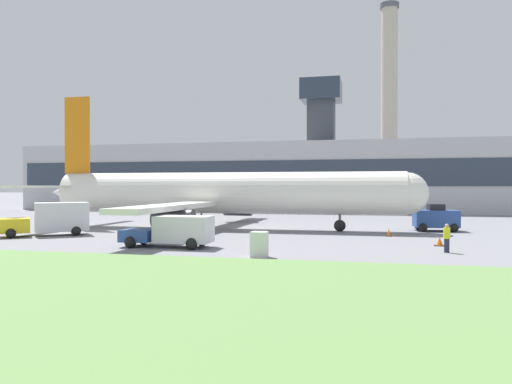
# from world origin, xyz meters

# --- Properties ---
(ground_plane) EXTENTS (400.00, 400.00, 0.00)m
(ground_plane) POSITION_xyz_m (0.00, 0.00, 0.00)
(ground_plane) COLOR gray
(terminal_building) EXTENTS (86.84, 15.82, 19.60)m
(terminal_building) POSITION_xyz_m (0.07, 33.53, 5.12)
(terminal_building) COLOR #B2B2B7
(terminal_building) RESTS_ON ground_plane
(smokestack_left) EXTENTS (3.67, 3.67, 39.67)m
(smokestack_left) POSITION_xyz_m (13.26, 60.02, 19.98)
(smokestack_left) COLOR #B2A899
(smokestack_left) RESTS_ON ground_plane
(airplane) EXTENTS (33.26, 31.10, 11.81)m
(airplane) POSITION_xyz_m (-2.48, -1.49, 3.04)
(airplane) COLOR white
(airplane) RESTS_ON ground_plane
(pushback_tug) EXTENTS (3.59, 2.94, 2.20)m
(pushback_tug) POSITION_xyz_m (15.27, 0.91, 1.00)
(pushback_tug) COLOR #2D4C93
(pushback_tug) RESTS_ON ground_plane
(baggage_truck) EXTENTS (5.50, 2.55, 1.89)m
(baggage_truck) POSITION_xyz_m (-1.36, -14.21, 0.95)
(baggage_truck) COLOR #2D4C93
(baggage_truck) RESTS_ON ground_plane
(fuel_truck) EXTENTS (6.05, 5.33, 2.44)m
(fuel_truck) POSITION_xyz_m (-12.96, -9.70, 1.20)
(fuel_truck) COLOR yellow
(fuel_truck) RESTS_ON ground_plane
(ground_crew_person) EXTENTS (0.37, 0.37, 1.59)m
(ground_crew_person) POSITION_xyz_m (14.26, -12.96, 0.81)
(ground_crew_person) COLOR #23283D
(ground_crew_person) RESTS_ON ground_plane
(traffic_cone_near_nose) EXTENTS (0.63, 0.63, 0.53)m
(traffic_cone_near_nose) POSITION_xyz_m (14.27, -9.78, 0.24)
(traffic_cone_near_nose) COLOR black
(traffic_cone_near_nose) RESTS_ON ground_plane
(traffic_cone_wingtip) EXTENTS (0.47, 0.47, 0.57)m
(traffic_cone_wingtip) POSITION_xyz_m (11.41, -4.55, 0.26)
(traffic_cone_wingtip) COLOR black
(traffic_cone_wingtip) RESTS_ON ground_plane
(utility_cabinet) EXTENTS (0.83, 0.77, 1.32)m
(utility_cabinet) POSITION_xyz_m (4.59, -17.09, 0.66)
(utility_cabinet) COLOR silver
(utility_cabinet) RESTS_ON ground_plane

